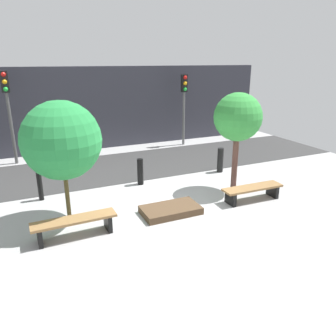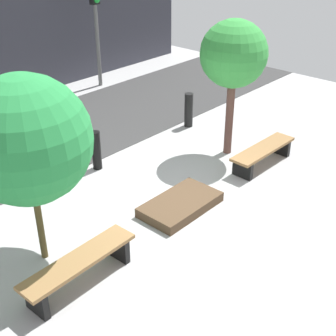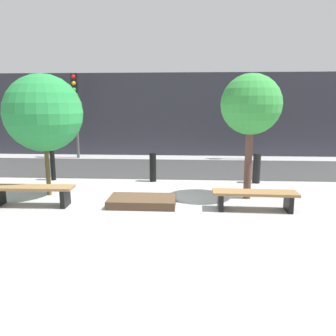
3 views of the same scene
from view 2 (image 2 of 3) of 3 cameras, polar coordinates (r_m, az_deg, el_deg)
name	(u,v)px [view 2 (image 2 of 3)]	position (r m, az deg, el deg)	size (l,w,h in m)	color
ground_plane	(179,208)	(8.82, 1.32, -4.89)	(18.00, 18.00, 0.00)	#9F9F9F
road_strip	(42,141)	(11.78, -15.08, 3.25)	(18.00, 3.63, 0.01)	#343434
bench_left	(80,266)	(7.12, -10.73, -11.61)	(1.91, 0.49, 0.46)	black
bench_right	(263,152)	(10.35, 11.50, 1.89)	(1.84, 0.51, 0.42)	black
planter_bed	(180,205)	(8.75, 1.53, -4.47)	(1.54, 0.87, 0.19)	#4C3826
tree_behind_left_bench	(26,140)	(6.86, -16.89, 3.28)	(1.89, 1.89, 3.03)	#504323
tree_behind_right_bench	(234,55)	(10.11, 8.00, 13.48)	(1.43, 1.43, 3.01)	brown
bollard_left	(96,150)	(10.07, -8.72, 2.14)	(0.20, 0.20, 0.86)	black
bollard_center	(189,110)	(12.04, 2.54, 7.08)	(0.22, 0.22, 0.88)	black
traffic_light_mid_west	(96,12)	(14.82, -8.80, 18.29)	(0.28, 0.27, 3.26)	#5F5F5F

